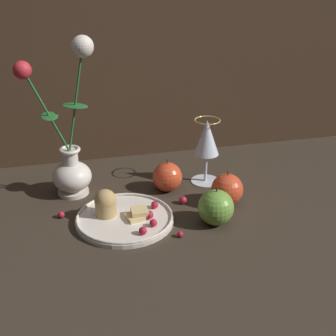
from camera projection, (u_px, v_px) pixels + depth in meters
ground_plane at (142, 210)px, 1.12m from camera, size 2.40×2.40×0.00m
vase at (70, 154)px, 1.15m from camera, size 0.18×0.10×0.39m
plate_with_pastries at (122, 215)px, 1.07m from camera, size 0.23×0.23×0.07m
wine_glass at (207, 140)px, 1.21m from camera, size 0.08×0.08×0.17m
apple_beside_vase at (227, 190)px, 1.13m from camera, size 0.08×0.08×0.09m
apple_near_glass at (216, 207)px, 1.05m from camera, size 0.08×0.08×0.09m
apple_at_table_edge at (167, 177)px, 1.20m from camera, size 0.08×0.08×0.09m
berry_near_plate at (183, 200)px, 1.14m from camera, size 0.02×0.02×0.02m
berry_front_center at (180, 234)px, 1.01m from camera, size 0.01×0.01×0.01m
berry_by_glass_stem at (237, 189)px, 1.20m from camera, size 0.01×0.01×0.01m
berry_under_candlestick at (61, 215)px, 1.08m from camera, size 0.02×0.02×0.02m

